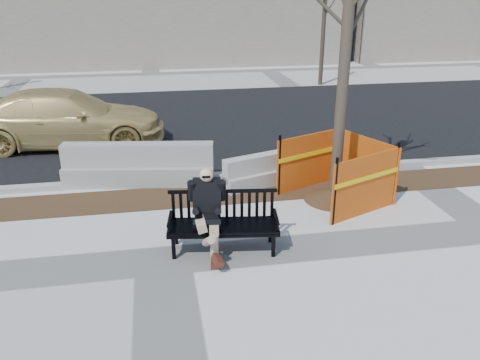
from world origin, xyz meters
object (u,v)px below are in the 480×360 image
at_px(bench, 224,250).
at_px(jersey_barrier_right, 274,182).
at_px(seated_man, 208,249).
at_px(sedan, 70,145).
at_px(jersey_barrier_left, 140,183).
at_px(tree_fence, 334,199).

height_order(bench, jersey_barrier_right, bench).
relative_size(seated_man, sedan, 0.27).
relative_size(bench, jersey_barrier_left, 0.56).
height_order(seated_man, tree_fence, tree_fence).
bearing_deg(jersey_barrier_right, tree_fence, -68.75).
bearing_deg(bench, tree_fence, 40.42).
bearing_deg(seated_man, sedan, 123.48).
height_order(sedan, jersey_barrier_right, sedan).
xyz_separation_m(tree_fence, sedan, (-6.15, 5.04, 0.00)).
distance_m(tree_fence, jersey_barrier_left, 4.45).
bearing_deg(tree_fence, jersey_barrier_right, 130.29).
distance_m(seated_man, jersey_barrier_right, 3.41).
distance_m(bench, sedan, 7.60).
xyz_separation_m(bench, sedan, (-3.48, 6.75, 0.00)).
bearing_deg(seated_man, bench, -10.93).
distance_m(bench, jersey_barrier_right, 3.35).
height_order(jersey_barrier_left, jersey_barrier_right, jersey_barrier_left).
bearing_deg(sedan, tree_fence, -125.85).
xyz_separation_m(bench, jersey_barrier_right, (1.64, 2.92, 0.00)).
height_order(seated_man, jersey_barrier_left, seated_man).
distance_m(seated_man, jersey_barrier_left, 3.51).
relative_size(tree_fence, sedan, 1.26).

